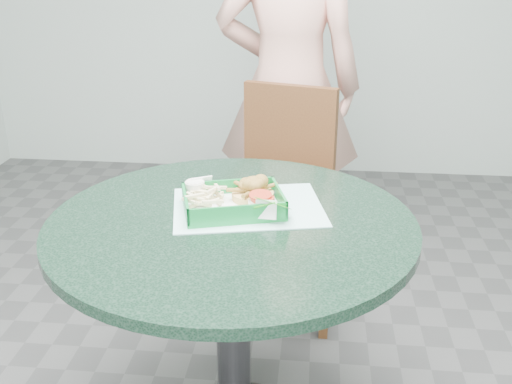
# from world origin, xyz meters

# --- Properties ---
(cafe_table) EXTENTS (0.98, 0.98, 0.75)m
(cafe_table) POSITION_xyz_m (0.00, 0.00, 0.58)
(cafe_table) COLOR #313034
(cafe_table) RESTS_ON floor
(dining_chair) EXTENTS (0.39, 0.39, 0.93)m
(dining_chair) POSITION_xyz_m (0.11, 0.83, 0.53)
(dining_chair) COLOR #553324
(dining_chair) RESTS_ON floor
(diner_person) EXTENTS (0.75, 0.51, 2.01)m
(diner_person) POSITION_xyz_m (0.09, 1.15, 1.01)
(diner_person) COLOR tan
(diner_person) RESTS_ON floor
(placemat) EXTENTS (0.46, 0.38, 0.00)m
(placemat) POSITION_xyz_m (0.03, 0.08, 0.75)
(placemat) COLOR #AAE2DE
(placemat) RESTS_ON cafe_table
(food_basket) EXTENTS (0.26, 0.19, 0.05)m
(food_basket) POSITION_xyz_m (-0.00, 0.05, 0.77)
(food_basket) COLOR #0F7B32
(food_basket) RESTS_ON placemat
(crab_sandwich) EXTENTS (0.12, 0.12, 0.07)m
(crab_sandwich) POSITION_xyz_m (0.06, 0.09, 0.80)
(crab_sandwich) COLOR tan
(crab_sandwich) RESTS_ON food_basket
(fries_pile) EXTENTS (0.12, 0.12, 0.04)m
(fries_pile) POSITION_xyz_m (-0.08, 0.08, 0.79)
(fries_pile) COLOR beige
(fries_pile) RESTS_ON food_basket
(sauce_ramekin) EXTENTS (0.05, 0.05, 0.03)m
(sauce_ramekin) POSITION_xyz_m (-0.10, 0.13, 0.80)
(sauce_ramekin) COLOR silver
(sauce_ramekin) RESTS_ON food_basket
(garnish_cup) EXTENTS (0.11, 0.11, 0.04)m
(garnish_cup) POSITION_xyz_m (0.08, 0.00, 0.79)
(garnish_cup) COLOR silver
(garnish_cup) RESTS_ON food_basket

